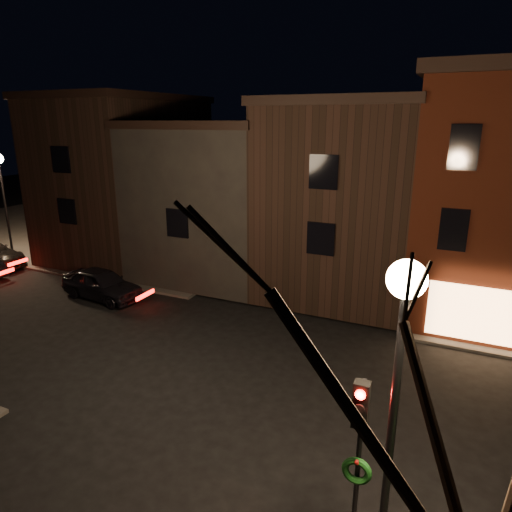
{
  "coord_description": "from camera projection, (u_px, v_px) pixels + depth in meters",
  "views": [
    {
      "loc": [
        6.83,
        -12.69,
        8.55
      ],
      "look_at": [
        -0.65,
        3.56,
        3.2
      ],
      "focal_mm": 32.0,
      "sensor_mm": 36.0,
      "label": 1
    }
  ],
  "objects": [
    {
      "name": "parked_car_a",
      "position": [
        102.0,
        284.0,
        22.59
      ],
      "size": [
        4.59,
        2.25,
        1.51
      ],
      "primitive_type": "imported",
      "rotation": [
        0.0,
        0.0,
        1.46
      ],
      "color": "black",
      "rests_on": "ground"
    },
    {
      "name": "row_building_c",
      "position": [
        126.0,
        176.0,
        29.11
      ],
      "size": [
        7.3,
        10.3,
        9.9
      ],
      "color": "black",
      "rests_on": "ground"
    },
    {
      "name": "street_lamp_far",
      "position": [
        1.0,
        178.0,
        27.75
      ],
      "size": [
        0.6,
        0.6,
        6.48
      ],
      "color": "black",
      "rests_on": "sidewalk_far_left"
    },
    {
      "name": "row_building_a",
      "position": [
        351.0,
        195.0,
        23.38
      ],
      "size": [
        7.3,
        10.3,
        9.4
      ],
      "color": "black",
      "rests_on": "ground"
    },
    {
      "name": "ground",
      "position": [
        231.0,
        370.0,
        16.23
      ],
      "size": [
        120.0,
        120.0,
        0.0
      ],
      "primitive_type": "plane",
      "color": "black",
      "rests_on": "ground"
    },
    {
      "name": "traffic_signal",
      "position": [
        358.0,
        445.0,
        8.39
      ],
      "size": [
        0.58,
        0.38,
        4.05
      ],
      "color": "black",
      "rests_on": "sidewalk_near_right"
    },
    {
      "name": "corner_building",
      "position": [
        495.0,
        196.0,
        19.72
      ],
      "size": [
        6.5,
        8.5,
        10.5
      ],
      "color": "#4A190D",
      "rests_on": "ground"
    },
    {
      "name": "row_building_b",
      "position": [
        226.0,
        196.0,
        26.43
      ],
      "size": [
        7.8,
        10.3,
        8.4
      ],
      "color": "black",
      "rests_on": "ground"
    },
    {
      "name": "street_lamp_near",
      "position": [
        400.0,
        348.0,
        7.04
      ],
      "size": [
        0.6,
        0.6,
        6.48
      ],
      "color": "black",
      "rests_on": "sidewalk_near_right"
    },
    {
      "name": "sidewalk_far_left",
      "position": [
        139.0,
        217.0,
        41.63
      ],
      "size": [
        30.0,
        30.0,
        0.12
      ],
      "primitive_type": "cube",
      "color": "#2D2B28",
      "rests_on": "ground"
    }
  ]
}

